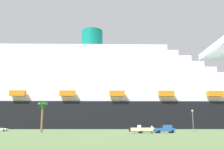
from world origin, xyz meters
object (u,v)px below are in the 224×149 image
Objects in this scene: palm_tree at (43,108)px; street_lamp at (193,117)px; small_boat_on_trailer at (144,130)px; parked_car_black_coupe at (164,129)px; cruise_ship at (133,98)px; parked_car_silver_sedan at (1,129)px; pickup_truck at (165,129)px.

street_lamp is at bearing 4.73° from palm_tree.
small_boat_on_trailer is 1.82× the size of parked_car_black_coupe.
parked_car_silver_sedan is (-49.22, -62.93, -17.28)m from cruise_ship.
cruise_ship is 82.39m from pickup_truck.
parked_car_black_coupe is at bearing -80.95° from cruise_ship.
street_lamp is at bearing -73.36° from parked_car_black_coupe.
small_boat_on_trailer is 51.45m from parked_car_silver_sedan.
cruise_ship is at bearing 93.23° from pickup_truck.
cruise_ship is 81.74m from parked_car_silver_sedan.
small_boat_on_trailer is at bearing -8.92° from palm_tree.
cruise_ship is at bearing 89.14° from small_boat_on_trailer.
palm_tree is 1.91× the size of parked_car_black_coupe.
small_boat_on_trailer is (-5.76, -0.99, -0.09)m from pickup_truck.
parked_car_black_coupe is (-5.67, 18.98, -3.63)m from street_lamp.
small_boat_on_trailer is at bearing -151.77° from street_lamp.
parked_car_black_coupe is at bearing 8.63° from parked_car_silver_sedan.
pickup_truck is 0.88× the size of street_lamp.
cruise_ship is 33.74× the size of street_lamp.
cruise_ship reaches higher than palm_tree.
parked_car_silver_sedan is at bearing 143.15° from palm_tree.
street_lamp reaches higher than parked_car_silver_sedan.
parked_car_black_coupe is 58.51m from parked_car_silver_sedan.
parked_car_black_coupe is at bearing 70.16° from small_boat_on_trailer.
palm_tree is at bearing 171.08° from small_boat_on_trailer.
small_boat_on_trailer is at bearing -170.26° from pickup_truck.
pickup_truck is at bearing -5.89° from palm_tree.
small_boat_on_trailer reaches higher than parked_car_silver_sedan.
palm_tree is at bearing -149.98° from parked_car_black_coupe.
pickup_truck is 0.69× the size of small_boat_on_trailer.
cruise_ship is 83.26m from small_boat_on_trailer.
street_lamp is (14.30, -73.12, -13.65)m from cruise_ship.
small_boat_on_trailer is (-1.23, -81.46, -17.15)m from cruise_ship.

